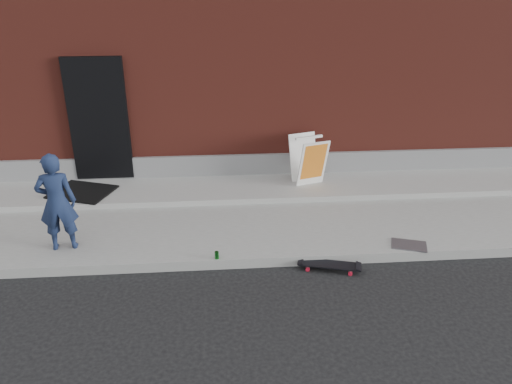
{
  "coord_description": "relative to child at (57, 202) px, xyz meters",
  "views": [
    {
      "loc": [
        -0.44,
        -6.02,
        3.89
      ],
      "look_at": [
        0.09,
        0.8,
        0.83
      ],
      "focal_mm": 35.0,
      "sensor_mm": 36.0,
      "label": 1
    }
  ],
  "objects": [
    {
      "name": "building",
      "position": [
        2.75,
        6.45,
        1.62
      ],
      "size": [
        20.0,
        8.1,
        5.0
      ],
      "color": "maroon",
      "rests_on": "ground"
    },
    {
      "name": "soda_can",
      "position": [
        2.23,
        -0.49,
        -0.68
      ],
      "size": [
        0.06,
        0.06,
        0.11
      ],
      "primitive_type": "cylinder",
      "rotation": [
        0.0,
        0.0,
        0.04
      ],
      "color": "#16711F",
      "rests_on": "sidewalk"
    },
    {
      "name": "child",
      "position": [
        0.0,
        0.0,
        0.0
      ],
      "size": [
        0.58,
        0.43,
        1.46
      ],
      "primitive_type": "imported",
      "rotation": [
        0.0,
        0.0,
        3.29
      ],
      "color": "#172341",
      "rests_on": "sidewalk"
    },
    {
      "name": "utility_plate",
      "position": [
        5.08,
        -0.35,
        -0.72
      ],
      "size": [
        0.58,
        0.46,
        0.02
      ],
      "primitive_type": "cube",
      "rotation": [
        0.0,
        0.0,
        -0.31
      ],
      "color": "#5B5A5F",
      "rests_on": "sidewalk"
    },
    {
      "name": "pizza_sign",
      "position": [
        3.95,
        1.92,
        -0.19
      ],
      "size": [
        0.7,
        0.77,
        0.89
      ],
      "color": "white",
      "rests_on": "apron"
    },
    {
      "name": "apron",
      "position": [
        2.75,
        1.85,
        -0.68
      ],
      "size": [
        20.0,
        1.2,
        0.1
      ],
      "primitive_type": "cube",
      "color": "gray",
      "rests_on": "sidewalk"
    },
    {
      "name": "sidewalk",
      "position": [
        2.75,
        0.95,
        -0.81
      ],
      "size": [
        20.0,
        3.0,
        0.15
      ],
      "primitive_type": "cube",
      "color": "gray",
      "rests_on": "ground"
    },
    {
      "name": "skateboard",
      "position": [
        3.81,
        -0.67,
        -0.8
      ],
      "size": [
        0.88,
        0.43,
        0.1
      ],
      "color": "red",
      "rests_on": "ground"
    },
    {
      "name": "ground",
      "position": [
        2.75,
        -0.55,
        -0.88
      ],
      "size": [
        80.0,
        80.0,
        0.0
      ],
      "primitive_type": "plane",
      "color": "black",
      "rests_on": "ground"
    },
    {
      "name": "doormat",
      "position": [
        -0.15,
        1.77,
        -0.62
      ],
      "size": [
        1.23,
        1.11,
        0.03
      ],
      "primitive_type": "cube",
      "rotation": [
        0.0,
        0.0,
        -0.35
      ],
      "color": "black",
      "rests_on": "apron"
    }
  ]
}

